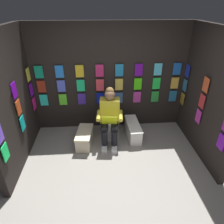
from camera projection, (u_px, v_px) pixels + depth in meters
The scene contains 8 objects.
ground_plane at pixel (118, 191), 3.22m from camera, with size 30.00×30.00×0.00m, color gray.
display_wall_back at pixel (109, 79), 4.41m from camera, with size 3.43×0.14×2.35m.
display_wall_left at pixel (208, 96), 3.62m from camera, with size 0.14×1.96×2.35m.
display_wall_right at pixel (12, 102), 3.40m from camera, with size 0.14×1.96×2.35m.
toilet at pixel (110, 122), 4.43m from camera, with size 0.43×0.57×0.77m.
person_reading at pixel (110, 117), 4.10m from camera, with size 0.55×0.71×1.19m.
comic_longbox_near at pixel (133, 130), 4.44m from camera, with size 0.29×0.78×0.34m.
comic_longbox_far at pixel (85, 138), 4.19m from camera, with size 0.37×0.67×0.33m.
Camera 1 is at (0.26, 2.19, 2.67)m, focal length 32.26 mm.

